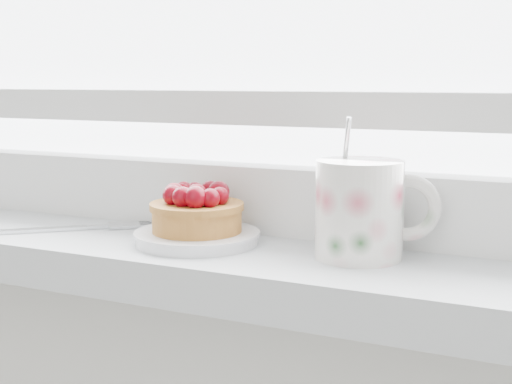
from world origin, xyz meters
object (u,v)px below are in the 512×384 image
Objects in this scene: saucer at (197,237)px; fork at (70,228)px; floral_mug at (363,207)px; raspberry_tart at (197,210)px.

fork is (-0.15, -0.00, -0.00)m from saucer.
floral_mug is (0.16, 0.01, 0.04)m from saucer.
floral_mug reaches higher than raspberry_tart.
saucer is 0.70× the size of fork.
floral_mug reaches higher than saucer.
saucer is at bearing 1.73° from fork.
fork is (-0.15, -0.00, -0.03)m from raspberry_tart.
floral_mug is at bearing 3.38° from fork.
saucer is 0.15m from fork.
fork is (-0.32, -0.02, -0.04)m from floral_mug.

